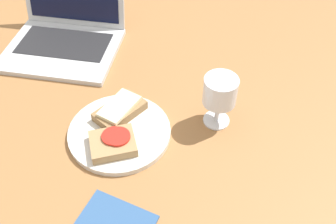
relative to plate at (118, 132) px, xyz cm
name	(u,v)px	position (x,y,z in cm)	size (l,w,h in cm)	color
wooden_table	(125,125)	(0.36, 4.15, -2.18)	(140.00, 140.00, 3.00)	#9E6B3D
plate	(118,132)	(0.00, 0.00, 0.00)	(22.61, 22.61, 1.35)	silver
sandwich_with_tomato	(115,143)	(0.72, -4.55, 1.96)	(11.67, 10.83, 2.70)	#A88456
sandwich_with_cheese	(120,110)	(-0.65, 4.70, 2.11)	(11.63, 13.08, 3.06)	#937047
wine_glass	(220,93)	(21.09, 7.81, 8.08)	(7.37, 7.37, 12.53)	white
laptop	(66,27)	(-23.17, 31.20, 4.00)	(30.10, 29.07, 22.18)	silver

